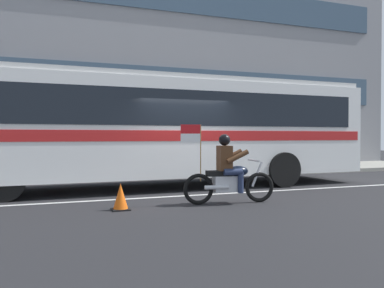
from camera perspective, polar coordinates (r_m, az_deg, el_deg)
ground_plane at (r=10.94m, az=-0.95°, el=-6.86°), size 60.00×60.00×0.00m
sidewalk_curb at (r=15.80m, az=-7.18°, el=-4.12°), size 28.00×3.80×0.15m
lane_center_stripe at (r=10.38m, az=0.16°, el=-7.27°), size 26.60×0.14×0.01m
office_building_facade at (r=18.41m, az=-8.92°, el=13.78°), size 28.00×0.89×11.09m
transit_bus at (r=11.84m, az=-4.99°, el=2.89°), size 13.01×2.89×3.22m
motorcycle_with_rider at (r=9.12m, az=5.19°, el=-4.25°), size 2.19×0.67×1.78m
fire_hydrant at (r=14.42m, az=-18.46°, el=-2.91°), size 0.22×0.30×0.75m
traffic_cone at (r=8.46m, az=-10.08°, el=-7.47°), size 0.36×0.36×0.55m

